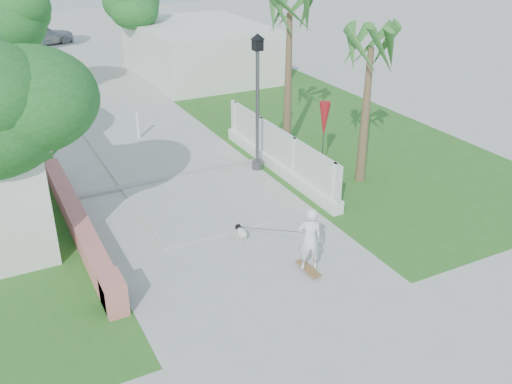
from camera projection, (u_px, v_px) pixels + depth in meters
ground at (256, 274)px, 13.46m from camera, size 90.00×90.00×0.00m
path_strip at (79, 79)px, 29.43m from camera, size 3.20×36.00×0.06m
curb at (170, 178)px, 18.24m from camera, size 6.50×0.25×0.10m
grass_right at (320, 127)px, 22.74m from camera, size 8.00×20.00×0.01m
pink_wall at (80, 228)px, 14.81m from camera, size 0.45×8.20×0.80m
lattice_fence at (278, 156)px, 18.63m from camera, size 0.35×7.00×1.50m
building_right at (200, 50)px, 29.76m from camera, size 6.00×8.00×2.60m
street_lamp at (258, 98)px, 18.00m from camera, size 0.44×0.44×4.44m
bollard at (138, 125)px, 21.28m from camera, size 0.14×0.14×1.09m
patio_umbrella at (324, 121)px, 18.30m from camera, size 0.36×0.36×2.30m
tree_left_near at (9, 111)px, 12.33m from camera, size 3.60×3.60×5.28m
tree_path_left at (13, 19)px, 23.33m from camera, size 3.40×3.40×5.23m
tree_path_right at (133, 5)px, 29.23m from camera, size 3.00×3.00×4.79m
palm_far at (290, 22)px, 18.60m from camera, size 1.80×1.80×5.30m
palm_near at (370, 56)px, 16.52m from camera, size 1.80×1.80×4.70m
skateboarder at (278, 232)px, 13.75m from camera, size 1.08×2.69×1.69m
dog at (241, 232)px, 14.84m from camera, size 0.27×0.55×0.37m
parked_car at (41, 35)px, 36.72m from camera, size 4.32×2.45×1.39m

